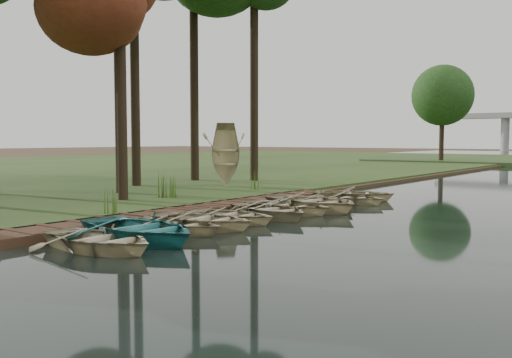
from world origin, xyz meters
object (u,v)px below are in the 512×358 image
Objects in this scene: stored_rowboat at (225,179)px; rowboat_1 at (139,226)px; rowboat_0 at (99,236)px; rowboat_2 at (175,222)px; boardwalk at (201,211)px.

rowboat_1 is at bearing -115.18° from stored_rowboat.
rowboat_0 is 1.42m from rowboat_1.
stored_rowboat is at bearing 28.01° from rowboat_2.
rowboat_2 is 13.33m from stored_rowboat.
rowboat_0 is at bearing -117.23° from stored_rowboat.
stored_rowboat is (-7.66, 12.56, 0.17)m from rowboat_1.
stored_rowboat reaches higher than boardwalk.
rowboat_2 is (-0.39, 2.91, -0.02)m from rowboat_0.
rowboat_1 is 1.52m from rowboat_2.
rowboat_2 is at bearing -57.45° from boardwalk.
rowboat_1 is at bearing -63.81° from boardwalk.
boardwalk is 5.76m from rowboat_1.
rowboat_0 is 2.94m from rowboat_2.
boardwalk is 4.92× the size of stored_rowboat.
stored_rowboat is (-5.12, 7.40, 0.49)m from boardwalk.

